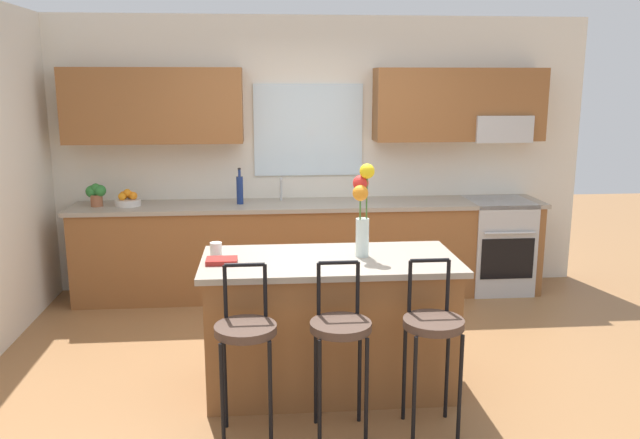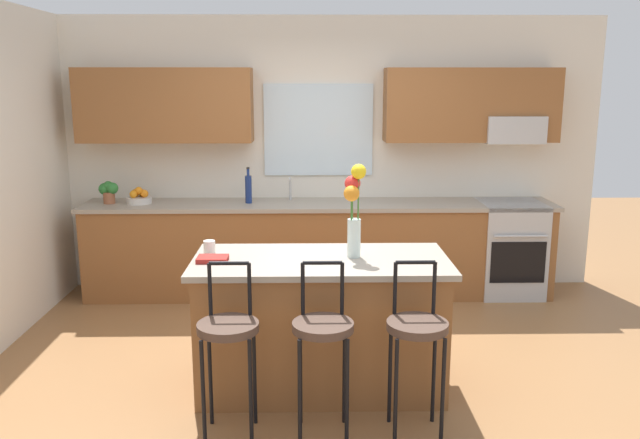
{
  "view_description": "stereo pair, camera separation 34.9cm",
  "coord_description": "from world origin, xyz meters",
  "px_view_note": "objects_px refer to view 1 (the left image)",
  "views": [
    {
      "loc": [
        -0.45,
        -4.47,
        2.08
      ],
      "look_at": [
        -0.01,
        0.55,
        1.0
      ],
      "focal_mm": 36.42,
      "sensor_mm": 36.0,
      "label": 1
    },
    {
      "loc": [
        -0.1,
        -4.48,
        2.08
      ],
      "look_at": [
        -0.01,
        0.55,
        1.0
      ],
      "focal_mm": 36.42,
      "sensor_mm": 36.0,
      "label": 2
    }
  ],
  "objects_px": {
    "oven_range": "(497,245)",
    "bar_stool_near": "(246,337)",
    "kitchen_island": "(330,323)",
    "mug_ceramic": "(216,249)",
    "bottle_olive_oil": "(240,189)",
    "bar_stool_middle": "(340,334)",
    "cookbook": "(222,261)",
    "bar_stool_far": "(433,331)",
    "fruit_bowl_oranges": "(128,200)",
    "flower_vase": "(362,205)",
    "potted_plant_small": "(96,193)"
  },
  "relations": [
    {
      "from": "mug_ceramic",
      "to": "fruit_bowl_oranges",
      "type": "distance_m",
      "value": 2.11
    },
    {
      "from": "potted_plant_small",
      "to": "bottle_olive_oil",
      "type": "bearing_deg",
      "value": -0.01
    },
    {
      "from": "mug_ceramic",
      "to": "potted_plant_small",
      "type": "distance_m",
      "value": 2.25
    },
    {
      "from": "bottle_olive_oil",
      "to": "potted_plant_small",
      "type": "bearing_deg",
      "value": 179.99
    },
    {
      "from": "bar_stool_near",
      "to": "kitchen_island",
      "type": "bearing_deg",
      "value": 48.43
    },
    {
      "from": "kitchen_island",
      "to": "potted_plant_small",
      "type": "bearing_deg",
      "value": 134.87
    },
    {
      "from": "cookbook",
      "to": "bottle_olive_oil",
      "type": "height_order",
      "value": "bottle_olive_oil"
    },
    {
      "from": "bar_stool_far",
      "to": "fruit_bowl_oranges",
      "type": "height_order",
      "value": "fruit_bowl_oranges"
    },
    {
      "from": "bottle_olive_oil",
      "to": "potted_plant_small",
      "type": "distance_m",
      "value": 1.34
    },
    {
      "from": "fruit_bowl_oranges",
      "to": "cookbook",
      "type": "bearing_deg",
      "value": -64.16
    },
    {
      "from": "kitchen_island",
      "to": "cookbook",
      "type": "xyz_separation_m",
      "value": [
        -0.71,
        -0.06,
        0.47
      ]
    },
    {
      "from": "mug_ceramic",
      "to": "bottle_olive_oil",
      "type": "height_order",
      "value": "bottle_olive_oil"
    },
    {
      "from": "kitchen_island",
      "to": "bar_stool_near",
      "type": "bearing_deg",
      "value": -131.57
    },
    {
      "from": "fruit_bowl_oranges",
      "to": "kitchen_island",
      "type": "bearing_deg",
      "value": -49.58
    },
    {
      "from": "bar_stool_near",
      "to": "fruit_bowl_oranges",
      "type": "distance_m",
      "value": 2.9
    },
    {
      "from": "bar_stool_middle",
      "to": "fruit_bowl_oranges",
      "type": "relative_size",
      "value": 4.34
    },
    {
      "from": "bar_stool_near",
      "to": "bar_stool_far",
      "type": "height_order",
      "value": "same"
    },
    {
      "from": "flower_vase",
      "to": "bottle_olive_oil",
      "type": "bearing_deg",
      "value": 113.94
    },
    {
      "from": "potted_plant_small",
      "to": "flower_vase",
      "type": "bearing_deg",
      "value": -41.71
    },
    {
      "from": "bar_stool_far",
      "to": "flower_vase",
      "type": "height_order",
      "value": "flower_vase"
    },
    {
      "from": "bar_stool_near",
      "to": "potted_plant_small",
      "type": "xyz_separation_m",
      "value": [
        -1.45,
        2.63,
        0.41
      ]
    },
    {
      "from": "mug_ceramic",
      "to": "fruit_bowl_oranges",
      "type": "xyz_separation_m",
      "value": [
        -0.96,
        1.88,
        0.01
      ]
    },
    {
      "from": "bar_stool_middle",
      "to": "cookbook",
      "type": "distance_m",
      "value": 0.95
    },
    {
      "from": "flower_vase",
      "to": "bottle_olive_oil",
      "type": "relative_size",
      "value": 1.8
    },
    {
      "from": "bar_stool_middle",
      "to": "bottle_olive_oil",
      "type": "distance_m",
      "value": 2.75
    },
    {
      "from": "bar_stool_middle",
      "to": "bar_stool_far",
      "type": "xyz_separation_m",
      "value": [
        0.55,
        0.0,
        0.0
      ]
    },
    {
      "from": "flower_vase",
      "to": "mug_ceramic",
      "type": "distance_m",
      "value": 1.03
    },
    {
      "from": "bar_stool_middle",
      "to": "flower_vase",
      "type": "distance_m",
      "value": 0.94
    },
    {
      "from": "potted_plant_small",
      "to": "bar_stool_near",
      "type": "bearing_deg",
      "value": -61.1
    },
    {
      "from": "oven_range",
      "to": "bottle_olive_oil",
      "type": "xyz_separation_m",
      "value": [
        -2.56,
        0.02,
        0.6
      ]
    },
    {
      "from": "cookbook",
      "to": "kitchen_island",
      "type": "bearing_deg",
      "value": 4.76
    },
    {
      "from": "kitchen_island",
      "to": "mug_ceramic",
      "type": "bearing_deg",
      "value": 169.62
    },
    {
      "from": "bar_stool_middle",
      "to": "bar_stool_far",
      "type": "height_order",
      "value": "same"
    },
    {
      "from": "oven_range",
      "to": "bar_stool_far",
      "type": "height_order",
      "value": "bar_stool_far"
    },
    {
      "from": "oven_range",
      "to": "mug_ceramic",
      "type": "distance_m",
      "value": 3.28
    },
    {
      "from": "kitchen_island",
      "to": "potted_plant_small",
      "type": "distance_m",
      "value": 2.9
    },
    {
      "from": "kitchen_island",
      "to": "bar_stool_near",
      "type": "xyz_separation_m",
      "value": [
        -0.55,
        -0.62,
        0.17
      ]
    },
    {
      "from": "bar_stool_middle",
      "to": "bar_stool_far",
      "type": "distance_m",
      "value": 0.55
    },
    {
      "from": "oven_range",
      "to": "bar_stool_near",
      "type": "xyz_separation_m",
      "value": [
        -2.45,
        -2.61,
        0.18
      ]
    },
    {
      "from": "flower_vase",
      "to": "cookbook",
      "type": "bearing_deg",
      "value": -174.46
    },
    {
      "from": "kitchen_island",
      "to": "bar_stool_far",
      "type": "relative_size",
      "value": 1.64
    },
    {
      "from": "kitchen_island",
      "to": "cookbook",
      "type": "height_order",
      "value": "cookbook"
    },
    {
      "from": "mug_ceramic",
      "to": "potted_plant_small",
      "type": "height_order",
      "value": "potted_plant_small"
    },
    {
      "from": "oven_range",
      "to": "kitchen_island",
      "type": "height_order",
      "value": "same"
    },
    {
      "from": "bar_stool_middle",
      "to": "potted_plant_small",
      "type": "distance_m",
      "value": 3.33
    },
    {
      "from": "flower_vase",
      "to": "oven_range",
      "type": "bearing_deg",
      "value": 49.41
    },
    {
      "from": "bottle_olive_oil",
      "to": "kitchen_island",
      "type": "bearing_deg",
      "value": -71.85
    },
    {
      "from": "oven_range",
      "to": "bar_stool_near",
      "type": "height_order",
      "value": "bar_stool_near"
    },
    {
      "from": "bar_stool_middle",
      "to": "cookbook",
      "type": "bearing_deg",
      "value": 141.77
    },
    {
      "from": "bottle_olive_oil",
      "to": "potted_plant_small",
      "type": "relative_size",
      "value": 1.6
    }
  ]
}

